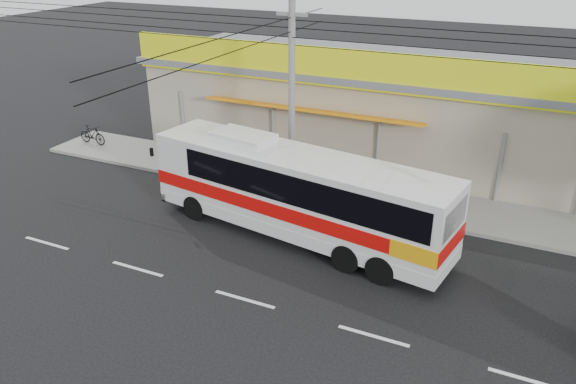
% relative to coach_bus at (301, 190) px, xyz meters
% --- Properties ---
extents(ground, '(120.00, 120.00, 0.00)m').
position_rel_coach_bus_xyz_m(ground, '(0.02, -1.70, -1.86)').
color(ground, black).
rests_on(ground, ground).
extents(sidewalk, '(30.00, 3.20, 0.15)m').
position_rel_coach_bus_xyz_m(sidewalk, '(0.02, 4.30, -1.78)').
color(sidewalk, gray).
rests_on(sidewalk, ground).
extents(lane_markings, '(50.00, 0.12, 0.01)m').
position_rel_coach_bus_xyz_m(lane_markings, '(0.02, -4.20, -1.86)').
color(lane_markings, silver).
rests_on(lane_markings, ground).
extents(storefront_building, '(22.60, 9.20, 5.70)m').
position_rel_coach_bus_xyz_m(storefront_building, '(0.01, 9.84, 0.44)').
color(storefront_building, '#A09781').
rests_on(storefront_building, ground).
extents(coach_bus, '(11.50, 4.17, 3.47)m').
position_rel_coach_bus_xyz_m(coach_bus, '(0.00, 0.00, 0.00)').
color(coach_bus, silver).
rests_on(coach_bus, ground).
extents(motorbike_red, '(2.23, 0.99, 1.13)m').
position_rel_coach_bus_xyz_m(motorbike_red, '(-6.26, 5.42, -1.14)').
color(motorbike_red, maroon).
rests_on(motorbike_red, sidewalk).
extents(motorbike_dark, '(1.69, 0.55, 1.00)m').
position_rel_coach_bus_xyz_m(motorbike_dark, '(-13.48, 4.20, -1.21)').
color(motorbike_dark, black).
rests_on(motorbike_dark, sidewalk).
extents(utility_pole, '(34.00, 14.00, 8.10)m').
position_rel_coach_bus_xyz_m(utility_pole, '(-1.82, 3.18, 4.82)').
color(utility_pole, slate).
rests_on(utility_pole, ground).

